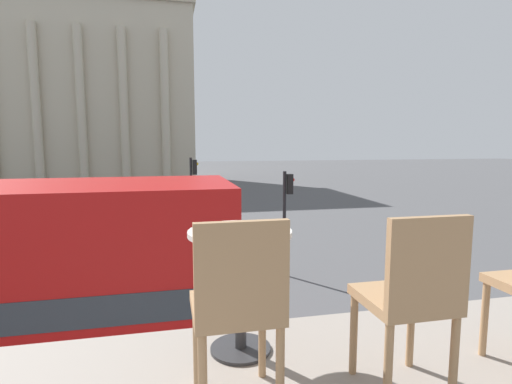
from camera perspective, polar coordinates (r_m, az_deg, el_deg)
cafe_dining_table at (r=2.35m, az=-2.28°, el=-10.10°), size 0.60×0.60×0.73m
cafe_chair_0 at (r=1.85m, az=-2.62°, el=-15.55°), size 0.40×0.40×0.91m
cafe_chair_1 at (r=2.08m, az=21.34°, el=-13.47°), size 0.40×0.40×0.91m
plaza_building_left at (r=52.64m, az=-27.06°, el=12.03°), size 32.19×13.14×19.99m
traffic_light_near at (r=14.05m, az=4.38°, el=-2.27°), size 0.42×0.24×3.73m
traffic_light_mid at (r=19.17m, az=-9.02°, el=0.68°), size 0.42×0.24×4.02m
pedestrian_black at (r=26.15m, az=-16.56°, el=-1.49°), size 0.32×0.32×1.68m
pedestrian_yellow at (r=26.12m, az=-15.58°, el=-1.41°), size 0.32×0.32×1.72m
pedestrian_olive at (r=27.09m, az=-24.69°, el=-1.69°), size 0.32×0.32×1.59m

